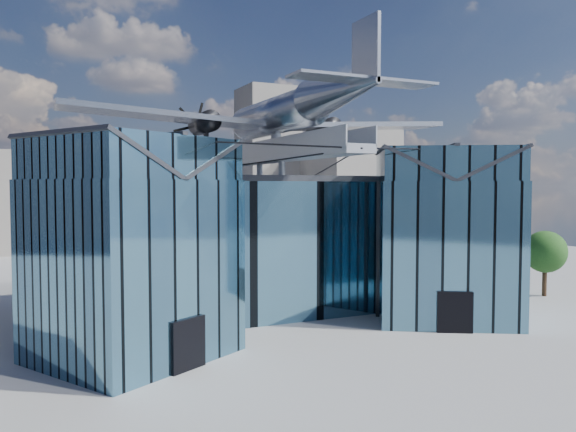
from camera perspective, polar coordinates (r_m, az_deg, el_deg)
name	(u,v)px	position (r m, az deg, el deg)	size (l,w,h in m)	color
ground_plane	(301,331)	(36.32, 1.35, -11.57)	(120.00, 120.00, 0.00)	gray
museum	(266,236)	(40.61, -2.26, -2.09)	(32.88, 24.50, 17.60)	teal
bg_towers	(157,181)	(83.77, -13.14, 3.52)	(77.00, 24.50, 26.00)	gray
tree_plaza_e	(545,252)	(51.45, 24.67, -3.34)	(4.09, 4.09, 5.47)	#362315
tree_side_e	(482,248)	(55.40, 19.15, -3.05)	(4.24, 4.24, 5.12)	#362315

